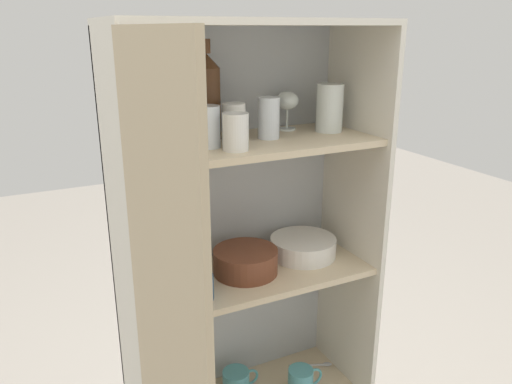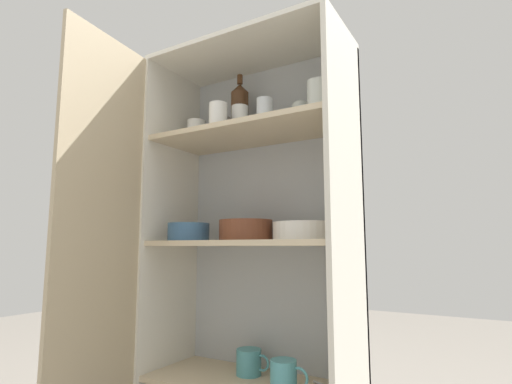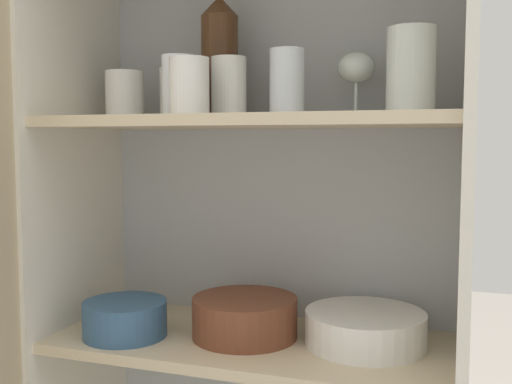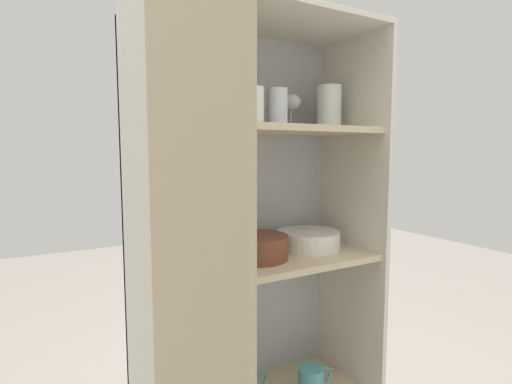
% 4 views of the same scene
% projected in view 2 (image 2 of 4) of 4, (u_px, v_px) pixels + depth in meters
% --- Properties ---
extents(cupboard_back_panel, '(0.78, 0.02, 1.54)m').
position_uv_depth(cupboard_back_panel, '(270.00, 250.00, 1.62)').
color(cupboard_back_panel, '#B2B7BC').
rests_on(cupboard_back_panel, ground_plane).
extents(cupboard_side_left, '(0.02, 0.36, 1.54)m').
position_uv_depth(cupboard_side_left, '(171.00, 250.00, 1.67)').
color(cupboard_side_left, silver).
rests_on(cupboard_side_left, ground_plane).
extents(cupboard_side_right, '(0.02, 0.36, 1.54)m').
position_uv_depth(cupboard_side_right, '(348.00, 250.00, 1.28)').
color(cupboard_side_right, silver).
rests_on(cupboard_side_right, ground_plane).
extents(cupboard_top_panel, '(0.78, 0.36, 0.02)m').
position_uv_depth(cupboard_top_panel, '(249.00, 52.00, 1.58)').
color(cupboard_top_panel, silver).
rests_on(cupboard_top_panel, cupboard_side_left).
extents(shelf_board_lower, '(0.74, 0.32, 0.02)m').
position_uv_depth(shelf_board_lower, '(248.00, 384.00, 1.41)').
color(shelf_board_lower, beige).
extents(shelf_board_middle, '(0.74, 0.32, 0.02)m').
position_uv_depth(shelf_board_middle, '(248.00, 243.00, 1.48)').
color(shelf_board_middle, beige).
extents(shelf_board_upper, '(0.74, 0.32, 0.02)m').
position_uv_depth(shelf_board_upper, '(249.00, 134.00, 1.54)').
color(shelf_board_upper, beige).
extents(cupboard_door, '(0.06, 0.38, 1.54)m').
position_uv_depth(cupboard_door, '(98.00, 250.00, 1.35)').
color(cupboard_door, tan).
rests_on(cupboard_door, ground_plane).
extents(tumbler_glass_0, '(0.07, 0.07, 0.10)m').
position_uv_depth(tumbler_glass_0, '(218.00, 116.00, 1.51)').
color(tumbler_glass_0, white).
rests_on(tumbler_glass_0, shelf_board_upper).
extents(tumbler_glass_1, '(0.08, 0.08, 0.10)m').
position_uv_depth(tumbler_glass_1, '(221.00, 130.00, 1.69)').
color(tumbler_glass_1, white).
rests_on(tumbler_glass_1, shelf_board_upper).
extents(tumbler_glass_2, '(0.06, 0.06, 0.12)m').
position_uv_depth(tumbler_glass_2, '(265.00, 114.00, 1.52)').
color(tumbler_glass_2, white).
rests_on(tumbler_glass_2, shelf_board_upper).
extents(tumbler_glass_3, '(0.08, 0.08, 0.09)m').
position_uv_depth(tumbler_glass_3, '(196.00, 132.00, 1.71)').
color(tumbler_glass_3, white).
rests_on(tumbler_glass_3, shelf_board_upper).
extents(tumbler_glass_4, '(0.07, 0.07, 0.11)m').
position_uv_depth(tumbler_glass_4, '(240.00, 120.00, 1.57)').
color(tumbler_glass_4, white).
rests_on(tumbler_glass_4, shelf_board_upper).
extents(tumbler_glass_5, '(0.06, 0.06, 0.11)m').
position_uv_depth(tumbler_glass_5, '(217.00, 121.00, 1.59)').
color(tumbler_glass_5, white).
rests_on(tumbler_glass_5, shelf_board_upper).
extents(tumbler_glass_6, '(0.08, 0.08, 0.15)m').
position_uv_depth(tumbler_glass_6, '(319.00, 101.00, 1.42)').
color(tumbler_glass_6, white).
rests_on(tumbler_glass_6, shelf_board_upper).
extents(wine_glass_0, '(0.07, 0.07, 0.12)m').
position_uv_depth(wine_glass_0, '(301.00, 109.00, 1.54)').
color(wine_glass_0, white).
rests_on(wine_glass_0, shelf_board_upper).
extents(wine_bottle, '(0.07, 0.07, 0.28)m').
position_uv_depth(wine_bottle, '(240.00, 111.00, 1.67)').
color(wine_bottle, '#4C2D19').
rests_on(wine_bottle, shelf_board_upper).
extents(plate_stack_white, '(0.22, 0.22, 0.06)m').
position_uv_depth(plate_stack_white, '(304.00, 231.00, 1.40)').
color(plate_stack_white, white).
rests_on(plate_stack_white, shelf_board_middle).
extents(mixing_bowl_large, '(0.20, 0.20, 0.08)m').
position_uv_depth(mixing_bowl_large, '(246.00, 229.00, 1.50)').
color(mixing_bowl_large, brown).
rests_on(mixing_bowl_large, shelf_board_middle).
extents(serving_bowl_small, '(0.16, 0.16, 0.07)m').
position_uv_depth(serving_bowl_small, '(189.00, 231.00, 1.55)').
color(serving_bowl_small, '#33567A').
rests_on(serving_bowl_small, shelf_board_middle).
extents(coffee_mug_primary, '(0.13, 0.09, 0.10)m').
position_uv_depth(coffee_mug_primary, '(284.00, 377.00, 1.29)').
color(coffee_mug_primary, teal).
rests_on(coffee_mug_primary, shelf_board_lower).
extents(coffee_mug_extra_1, '(0.13, 0.09, 0.09)m').
position_uv_depth(coffee_mug_extra_1, '(249.00, 362.00, 1.48)').
color(coffee_mug_extra_1, teal).
rests_on(coffee_mug_extra_1, shelf_board_lower).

